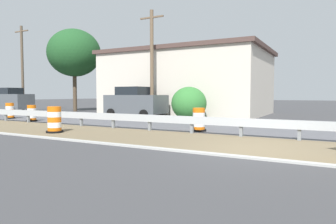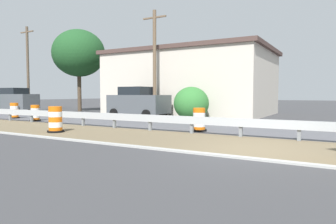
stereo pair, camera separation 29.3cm
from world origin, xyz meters
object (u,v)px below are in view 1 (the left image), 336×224
car_mid_far_lane (135,102)px  utility_pole_mid (22,67)px  traffic_barrel_close (54,121)px  car_trailing_near_lane (10,100)px  traffic_barrel_nearest (199,121)px  utility_pole_near (152,62)px  traffic_barrel_far (10,112)px  traffic_barrel_mid (32,114)px

car_mid_far_lane → utility_pole_mid: (1.56, 13.96, 3.11)m
traffic_barrel_close → utility_pole_mid: 18.89m
traffic_barrel_close → car_trailing_near_lane: car_trailing_near_lane is taller
car_mid_far_lane → traffic_barrel_nearest: bearing=-34.6°
utility_pole_near → utility_pole_mid: (1.03, 14.96, 0.36)m
traffic_barrel_far → utility_pole_mid: size_ratio=0.13×
traffic_barrel_nearest → utility_pole_near: bearing=46.1°
car_mid_far_lane → utility_pole_near: 2.97m
traffic_barrel_close → traffic_barrel_nearest: bearing=-56.9°
traffic_barrel_far → utility_pole_near: bearing=-56.9°
traffic_barrel_mid → car_trailing_near_lane: bearing=61.7°
traffic_barrel_far → utility_pole_near: size_ratio=0.14×
traffic_barrel_mid → traffic_barrel_far: (0.62, 2.98, 0.04)m
car_trailing_near_lane → car_mid_far_lane: bearing=-1.1°
utility_pole_mid → traffic_barrel_mid: bearing=-124.0°
car_trailing_near_lane → utility_pole_near: utility_pole_near is taller
car_mid_far_lane → utility_pole_mid: bearing=175.6°
traffic_barrel_nearest → car_trailing_near_lane: (5.13, 20.57, 0.63)m
traffic_barrel_far → car_mid_far_lane: bearing=-56.3°
traffic_barrel_mid → utility_pole_mid: size_ratio=0.12×
traffic_barrel_nearest → utility_pole_near: size_ratio=0.14×
utility_pole_mid → car_trailing_near_lane: bearing=-172.5°
car_mid_far_lane → utility_pole_near: (0.54, -1.00, 2.75)m
traffic_barrel_far → car_trailing_near_lane: (4.68, 6.87, 0.62)m
traffic_barrel_far → car_mid_far_lane: size_ratio=0.25×
utility_pole_near → car_mid_far_lane: bearing=118.4°
car_trailing_near_lane → car_mid_far_lane: car_trailing_near_lane is taller
traffic_barrel_close → utility_pole_near: size_ratio=0.15×
traffic_barrel_close → utility_pole_near: utility_pole_near is taller
traffic_barrel_mid → utility_pole_near: (5.75, -4.92, 3.37)m
traffic_barrel_nearest → utility_pole_mid: 22.11m
car_trailing_near_lane → utility_pole_near: (0.46, -14.77, 2.71)m
car_trailing_near_lane → utility_pole_near: 15.02m
traffic_barrel_close → car_trailing_near_lane: (8.47, 15.43, 0.60)m
utility_pole_near → traffic_barrel_mid: bearing=139.5°
traffic_barrel_close → car_mid_far_lane: 8.57m
traffic_barrel_nearest → utility_pole_mid: size_ratio=0.13×
traffic_barrel_close → utility_pole_mid: utility_pole_mid is taller
traffic_barrel_nearest → traffic_barrel_far: bearing=88.1°
traffic_barrel_close → traffic_barrel_far: (3.79, 8.56, -0.03)m
traffic_barrel_mid → utility_pole_near: bearing=-40.5°
utility_pole_near → car_trailing_near_lane: bearing=91.8°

